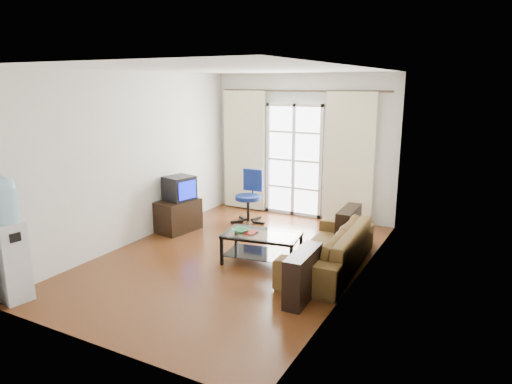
% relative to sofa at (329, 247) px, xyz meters
% --- Properties ---
extents(floor, '(5.20, 5.20, 0.00)m').
position_rel_sofa_xyz_m(floor, '(-1.35, -0.33, -0.30)').
color(floor, brown).
rests_on(floor, ground).
extents(ceiling, '(5.20, 5.20, 0.00)m').
position_rel_sofa_xyz_m(ceiling, '(-1.35, -0.33, 2.40)').
color(ceiling, white).
rests_on(ceiling, wall_back).
extents(wall_back, '(3.60, 0.02, 2.70)m').
position_rel_sofa_xyz_m(wall_back, '(-1.35, 2.27, 1.05)').
color(wall_back, silver).
rests_on(wall_back, floor).
extents(wall_front, '(3.60, 0.02, 2.70)m').
position_rel_sofa_xyz_m(wall_front, '(-1.35, -2.93, 1.05)').
color(wall_front, silver).
rests_on(wall_front, floor).
extents(wall_left, '(0.02, 5.20, 2.70)m').
position_rel_sofa_xyz_m(wall_left, '(-3.15, -0.33, 1.05)').
color(wall_left, silver).
rests_on(wall_left, floor).
extents(wall_right, '(0.02, 5.20, 2.70)m').
position_rel_sofa_xyz_m(wall_right, '(0.45, -0.33, 1.05)').
color(wall_right, silver).
rests_on(wall_right, floor).
extents(french_door, '(1.16, 0.06, 2.15)m').
position_rel_sofa_xyz_m(french_door, '(-1.50, 2.22, 0.77)').
color(french_door, white).
rests_on(french_door, wall_back).
extents(curtain_rod, '(3.30, 0.04, 0.04)m').
position_rel_sofa_xyz_m(curtain_rod, '(-1.35, 2.17, 2.08)').
color(curtain_rod, '#4C3F2D').
rests_on(curtain_rod, wall_back).
extents(curtain_left, '(0.90, 0.07, 2.35)m').
position_rel_sofa_xyz_m(curtain_left, '(-2.55, 2.15, 0.90)').
color(curtain_left, beige).
rests_on(curtain_left, curtain_rod).
extents(curtain_right, '(0.90, 0.07, 2.35)m').
position_rel_sofa_xyz_m(curtain_right, '(-0.40, 2.15, 0.90)').
color(curtain_right, beige).
rests_on(curtain_right, curtain_rod).
extents(radiator, '(0.64, 0.12, 0.64)m').
position_rel_sofa_xyz_m(radiator, '(-0.55, 2.17, 0.03)').
color(radiator, gray).
rests_on(radiator, floor).
extents(sofa, '(2.14, 0.97, 0.61)m').
position_rel_sofa_xyz_m(sofa, '(0.00, 0.00, 0.00)').
color(sofa, brown).
rests_on(sofa, floor).
extents(coffee_table, '(1.15, 0.77, 0.43)m').
position_rel_sofa_xyz_m(coffee_table, '(-0.91, -0.27, -0.02)').
color(coffee_table, silver).
rests_on(coffee_table, floor).
extents(bowl, '(0.31, 0.31, 0.06)m').
position_rel_sofa_xyz_m(bowl, '(-1.20, -0.37, 0.16)').
color(bowl, '#2D7E35').
rests_on(bowl, coffee_table).
extents(book, '(0.16, 0.21, 0.02)m').
position_rel_sofa_xyz_m(book, '(-1.14, -0.32, 0.14)').
color(book, '#AE1515').
rests_on(book, coffee_table).
extents(remote, '(0.17, 0.09, 0.02)m').
position_rel_sofa_xyz_m(remote, '(-1.06, -0.28, 0.14)').
color(remote, black).
rests_on(remote, coffee_table).
extents(tv_stand, '(0.61, 0.81, 0.54)m').
position_rel_sofa_xyz_m(tv_stand, '(-2.88, 0.35, -0.03)').
color(tv_stand, black).
rests_on(tv_stand, floor).
extents(crt_tv, '(0.53, 0.54, 0.42)m').
position_rel_sofa_xyz_m(crt_tv, '(-2.87, 0.40, 0.45)').
color(crt_tv, black).
rests_on(crt_tv, tv_stand).
extents(task_chair, '(0.69, 0.69, 0.97)m').
position_rel_sofa_xyz_m(task_chair, '(-2.01, 1.35, -0.02)').
color(task_chair, black).
rests_on(task_chair, floor).
extents(water_cooler, '(0.36, 0.36, 1.51)m').
position_rel_sofa_xyz_m(water_cooler, '(-2.95, -2.68, 0.49)').
color(water_cooler, silver).
rests_on(water_cooler, floor).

